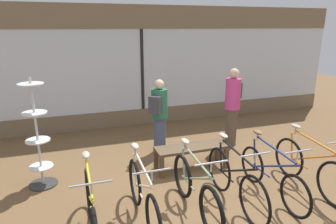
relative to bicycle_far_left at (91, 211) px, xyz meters
name	(u,v)px	position (x,y,z in m)	size (l,w,h in m)	color
ground_plane	(203,197)	(1.77, 0.40, -0.40)	(24.00, 24.00, 0.00)	brown
shop_back_wall	(142,66)	(1.77, 4.38, 1.24)	(12.00, 0.08, 3.20)	#7A664C
bicycle_far_left	(91,211)	(0.00, 0.00, 0.00)	(0.46, 1.76, 1.04)	black
bicycle_left	(143,197)	(0.70, 0.09, 0.00)	(0.46, 1.78, 1.04)	black
bicycle_center_left	(195,190)	(1.47, 0.06, -0.01)	(0.46, 1.73, 1.03)	black
bicycle_center_right	(234,181)	(2.13, 0.07, 0.01)	(0.46, 1.74, 1.05)	black
bicycle_right	(271,175)	(2.81, 0.09, -0.02)	(0.46, 1.72, 1.00)	black
bicycle_far_right	(309,167)	(3.57, 0.08, 0.00)	(0.46, 1.75, 1.04)	black
accessory_rack	(38,144)	(-0.71, 1.66, 0.38)	(0.48, 0.48, 1.89)	#333333
display_bench	(191,150)	(1.99, 1.42, -0.02)	(1.40, 0.44, 0.46)	brown
customer_near_rack	(159,114)	(1.63, 2.34, 0.47)	(0.53, 0.56, 1.61)	#424C6B
customer_by_window	(233,104)	(3.34, 2.25, 0.57)	(0.55, 0.54, 1.78)	brown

